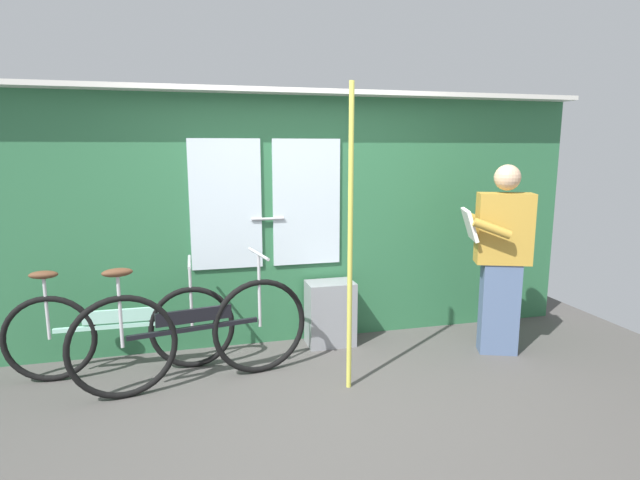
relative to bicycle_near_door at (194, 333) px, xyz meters
The scene contains 7 objects.
ground_plane 1.13m from the bicycle_near_door, 34.98° to the right, with size 6.43×4.28×0.04m, color #474442.
train_door_wall 1.36m from the bicycle_near_door, 40.72° to the left, with size 5.43×0.28×2.21m.
bicycle_near_door is the anchor object (origin of this frame).
bicycle_leaning_behind 0.62m from the bicycle_near_door, 149.18° to the left, with size 1.70×0.44×0.88m.
passenger_reading_newspaper 2.55m from the bicycle_near_door, ahead, with size 0.61×0.54×1.60m.
trash_bin_by_wall 1.29m from the bicycle_near_door, 23.82° to the left, with size 0.41×0.28×0.57m, color gray.
handrail_pole 1.33m from the bicycle_near_door, 16.55° to the right, with size 0.04×0.04×2.17m, color #C6C14C.
Camera 1 is at (-0.85, -3.07, 1.73)m, focal length 28.73 mm.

